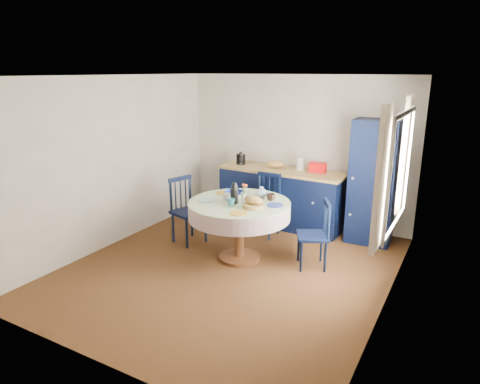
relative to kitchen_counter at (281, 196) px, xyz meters
The scene contains 17 objects.
floor 1.97m from the kitchen_counter, 86.95° to the right, with size 4.50×4.50×0.00m, color black.
ceiling 2.76m from the kitchen_counter, 86.95° to the right, with size 4.50×4.50×0.00m, color white.
wall_back 0.84m from the kitchen_counter, 73.84° to the left, with size 4.00×0.02×2.50m, color white.
wall_left 2.79m from the kitchen_counter, 134.97° to the right, with size 0.02×4.50×2.50m, color white.
wall_right 2.93m from the kitchen_counter, 42.13° to the right, with size 0.02×4.50×2.50m, color white.
window 2.80m from the kitchen_counter, 37.92° to the right, with size 0.10×1.74×1.45m.
kitchen_counter is the anchor object (origin of this frame).
pantry_cabinet 1.57m from the kitchen_counter, ahead, with size 0.67×0.50×1.88m.
dining_table 1.62m from the kitchen_counter, 87.16° to the right, with size 1.39×1.39×1.12m.
chair_left 1.70m from the kitchen_counter, 124.07° to the right, with size 0.54×0.55×1.01m.
chair_far 0.57m from the kitchen_counter, 93.46° to the right, with size 0.45×0.43×0.99m.
chair_right 1.69m from the kitchen_counter, 50.74° to the right, with size 0.54×0.55×0.92m.
mug_a 1.64m from the kitchen_counter, 94.19° to the right, with size 0.11×0.11×0.09m, color silver.
mug_b 1.86m from the kitchen_counter, 87.93° to the right, with size 0.11×0.11×0.10m, color #286B73.
mug_c 1.46m from the kitchen_counter, 72.29° to the right, with size 0.12×0.12×0.10m, color black.
mug_d 1.30m from the kitchen_counter, 91.37° to the right, with size 0.09×0.09×0.08m, color silver.
cobalt_bowl 1.41m from the kitchen_counter, 96.52° to the right, with size 0.25×0.25×0.06m, color navy.
Camera 1 is at (2.66, -4.53, 2.57)m, focal length 32.00 mm.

